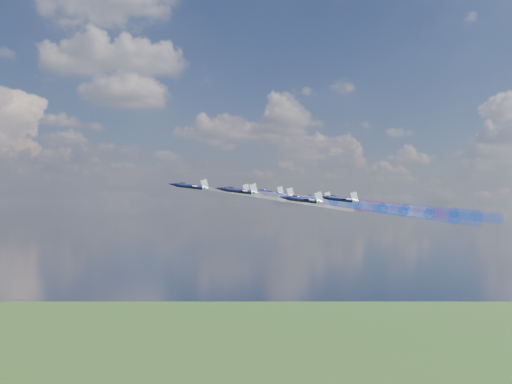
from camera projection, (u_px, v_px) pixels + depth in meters
name	position (u px, v px, depth m)	size (l,w,h in m)	color
jet_lead	(190.00, 186.00, 160.08)	(9.13, 11.41, 3.04)	black
trail_lead	(282.00, 197.00, 164.41)	(3.80, 42.05, 3.80)	white
jet_inner_left	(239.00, 191.00, 153.47)	(9.13, 11.41, 3.04)	black
trail_inner_left	(334.00, 202.00, 157.80)	(3.80, 42.05, 3.80)	blue
jet_inner_right	(233.00, 190.00, 174.03)	(9.13, 11.41, 3.04)	black
trail_inner_right	(317.00, 200.00, 178.36)	(3.80, 42.05, 3.80)	red
jet_outer_left	(303.00, 200.00, 142.91)	(9.13, 11.41, 3.04)	black
trail_outer_left	(403.00, 212.00, 147.24)	(3.80, 42.05, 3.80)	blue
jet_center_third	(277.00, 194.00, 166.19)	(9.13, 11.41, 3.04)	black
trail_center_third	(364.00, 205.00, 170.52)	(3.80, 42.05, 3.80)	white
jet_outer_right	(268.00, 192.00, 187.71)	(9.13, 11.41, 3.04)	black
trail_outer_right	(346.00, 202.00, 192.04)	(3.80, 42.05, 3.80)	red
jet_rear_left	(340.00, 199.00, 156.24)	(9.13, 11.41, 3.04)	black
trail_rear_left	(430.00, 210.00, 160.57)	(3.80, 42.05, 3.80)	blue
jet_rear_right	(315.00, 198.00, 179.31)	(9.13, 11.41, 3.04)	black
trail_rear_right	(395.00, 208.00, 183.64)	(3.80, 42.05, 3.80)	red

